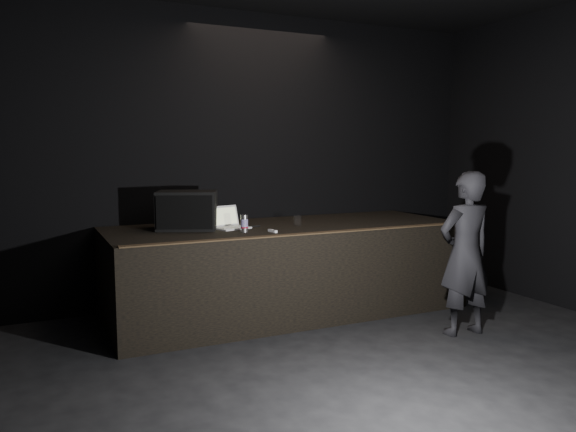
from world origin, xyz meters
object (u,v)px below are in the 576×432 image
(beer_can, at_px, (244,224))
(stage_monitor, at_px, (187,210))
(person, at_px, (465,254))
(laptop, at_px, (229,222))
(stage_riser, at_px, (287,268))

(beer_can, bearing_deg, stage_monitor, 136.33)
(stage_monitor, xyz_separation_m, person, (2.38, -1.63, -0.38))
(stage_monitor, bearing_deg, laptop, 9.33)
(stage_riser, relative_size, beer_can, 22.07)
(stage_riser, height_order, stage_monitor, stage_monitor)
(laptop, bearing_deg, stage_riser, -19.31)
(stage_monitor, distance_m, beer_can, 0.67)
(stage_riser, xyz_separation_m, person, (1.27, -1.49, 0.32))
(stage_riser, bearing_deg, person, -49.74)
(laptop, height_order, person, person)
(stage_monitor, distance_m, person, 2.91)
(laptop, distance_m, beer_can, 0.36)
(stage_monitor, distance_m, laptop, 0.47)
(laptop, bearing_deg, beer_can, -99.22)
(stage_monitor, bearing_deg, stage_riser, 15.38)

